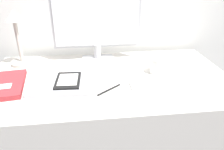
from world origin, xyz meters
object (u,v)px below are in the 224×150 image
notebook (2,85)px  pen (109,90)px  laptop (63,84)px  ereader (68,80)px  desk_lamp (17,36)px  keyboard (161,84)px  monitor (97,22)px  coffee_mug (159,66)px

notebook → pen: (0.51, -0.09, -0.01)m
laptop → ereader: (0.03, 0.01, 0.02)m
desk_lamp → keyboard: bearing=-25.3°
ereader → laptop: bearing=-166.5°
ereader → pen: ereader is taller
monitor → coffee_mug: size_ratio=4.38×
monitor → coffee_mug: 0.44m
keyboard → pen: bearing=-175.4°
keyboard → laptop: 0.48m
keyboard → coffee_mug: size_ratio=2.51×
pen → ereader: bearing=160.0°
desk_lamp → monitor: bearing=3.6°
keyboard → ereader: bearing=173.7°
monitor → pen: bearing=-85.7°
notebook → keyboard: bearing=-5.4°
desk_lamp → coffee_mug: bearing=-15.3°
keyboard → notebook: 0.77m
laptop → ereader: 0.03m
desk_lamp → notebook: desk_lamp is taller
coffee_mug → pen: 0.33m
keyboard → notebook: notebook is taller
keyboard → coffee_mug: coffee_mug is taller
ereader → pen: (0.19, -0.07, -0.03)m
coffee_mug → notebook: bearing=-175.2°
laptop → notebook: bearing=174.3°
laptop → coffee_mug: coffee_mug is taller
notebook → coffee_mug: 0.80m
laptop → desk_lamp: size_ratio=1.03×
pen → coffee_mug: bearing=29.0°
monitor → pen: size_ratio=4.40×
desk_lamp → coffee_mug: (0.77, -0.21, -0.13)m
monitor → laptop: 0.44m
keyboard → laptop: laptop is taller
ereader → keyboard: bearing=-6.3°
monitor → notebook: size_ratio=1.74×
notebook → laptop: bearing=-5.7°
laptop → notebook: (-0.29, 0.03, -0.00)m
laptop → desk_lamp: bearing=130.5°
laptop → pen: laptop is taller
desk_lamp → pen: (0.48, -0.37, -0.17)m
notebook → coffee_mug: size_ratio=2.52×
laptop → ereader: bearing=13.5°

